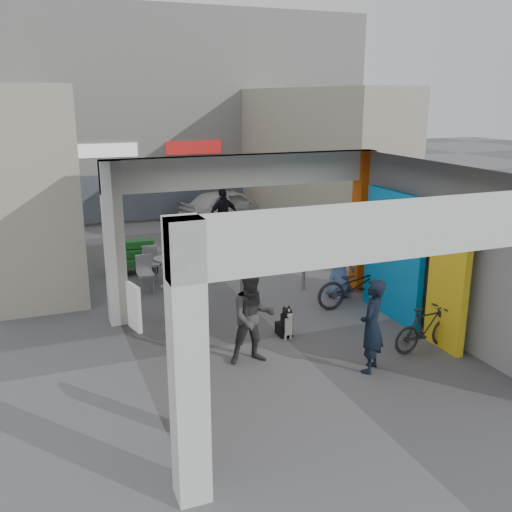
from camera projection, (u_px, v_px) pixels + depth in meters
name	position (u px, v px, depth m)	size (l,w,h in m)	color
ground	(283.00, 336.00, 11.65)	(90.00, 90.00, 0.00)	slate
arcade_canopy	(330.00, 234.00, 10.48)	(6.40, 6.45, 6.40)	silver
far_building	(144.00, 115.00, 23.11)	(18.00, 4.08, 8.00)	silver
plaza_bldg_left	(31.00, 178.00, 16.12)	(2.00, 9.00, 5.00)	#A29C86
plaza_bldg_right	(315.00, 165.00, 19.28)	(2.00, 9.00, 5.00)	#A29C86
bollard_left	(178.00, 291.00, 12.97)	(0.09, 0.09, 0.90)	#989AA0
bollard_center	(242.00, 285.00, 13.52)	(0.09, 0.09, 0.81)	#989AA0
bollard_right	(304.00, 271.00, 14.39)	(0.09, 0.09, 0.98)	#989AA0
advert_board_near	(183.00, 400.00, 8.23)	(0.21, 0.55, 1.00)	white
advert_board_far	(134.00, 307.00, 11.87)	(0.21, 0.55, 1.00)	white
cafe_set	(161.00, 272.00, 14.81)	(1.54, 1.24, 0.93)	#A5A6AA
produce_stand	(135.00, 260.00, 15.80)	(1.32, 0.72, 0.87)	black
crate_stack	(196.00, 242.00, 18.03)	(0.52, 0.45, 0.56)	#175121
border_collie	(286.00, 324.00, 11.57)	(0.26, 0.50, 0.69)	black
man_with_dog	(372.00, 326.00, 10.00)	(0.62, 0.41, 1.71)	black
man_back_turned	(253.00, 317.00, 10.33)	(0.86, 0.67, 1.76)	#3B3A3D
man_elderly	(340.00, 262.00, 13.76)	(0.85, 0.56, 1.75)	#5872AB
man_crates	(224.00, 216.00, 18.88)	(1.07, 0.44, 1.82)	black
bicycle_front	(357.00, 285.00, 13.20)	(0.70, 2.01, 1.05)	black
bicycle_rear	(426.00, 328.00, 10.94)	(0.42, 1.48, 0.89)	black
white_van	(229.00, 206.00, 21.88)	(1.57, 3.91, 1.33)	silver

